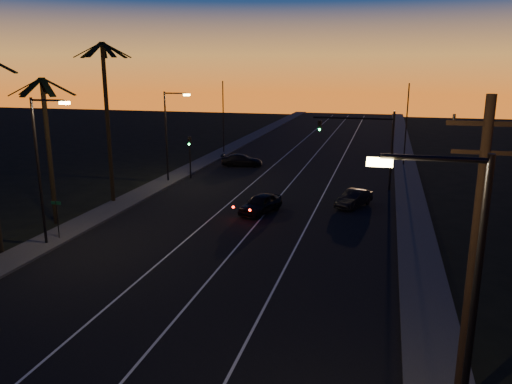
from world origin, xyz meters
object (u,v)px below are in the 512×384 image
(utility_pole, at_px, (473,256))
(lead_car, at_px, (260,204))
(right_car, at_px, (354,198))
(cross_car, at_px, (242,160))
(signal_mast, at_px, (365,136))

(utility_pole, bearing_deg, lead_car, 119.78)
(utility_pole, distance_m, right_car, 24.59)
(utility_pole, xyz_separation_m, cross_car, (-17.96, 37.27, -4.65))
(utility_pole, height_order, cross_car, utility_pole)
(signal_mast, height_order, lead_car, signal_mast)
(utility_pole, height_order, signal_mast, utility_pole)
(utility_pole, height_order, lead_car, utility_pole)
(right_car, height_order, cross_car, cross_car)
(utility_pole, distance_m, cross_car, 41.64)
(signal_mast, height_order, cross_car, signal_mast)
(utility_pole, bearing_deg, signal_mast, 98.47)
(signal_mast, relative_size, cross_car, 1.48)
(utility_pole, relative_size, signal_mast, 1.41)
(right_car, bearing_deg, cross_car, 133.99)
(lead_car, xyz_separation_m, right_car, (6.67, 3.59, -0.07))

